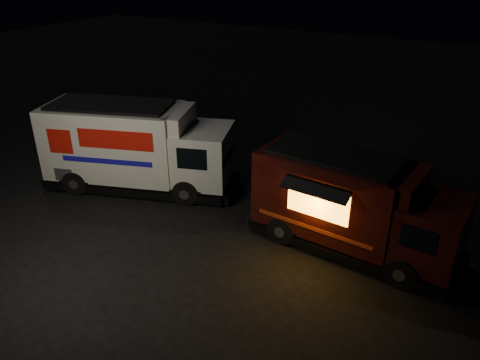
% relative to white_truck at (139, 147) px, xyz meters
% --- Properties ---
extents(ground, '(80.00, 80.00, 0.00)m').
position_rel_white_truck_xyz_m(ground, '(2.49, -2.04, -1.63)').
color(ground, black).
rests_on(ground, ground).
extents(white_truck, '(7.59, 4.69, 3.26)m').
position_rel_white_truck_xyz_m(white_truck, '(0.00, 0.00, 0.00)').
color(white_truck, silver).
rests_on(white_truck, ground).
extents(red_truck, '(6.48, 2.84, 2.94)m').
position_rel_white_truck_xyz_m(red_truck, '(8.27, 0.04, -0.16)').
color(red_truck, black).
rests_on(red_truck, ground).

